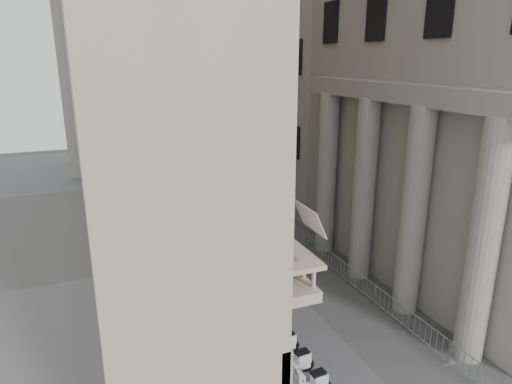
{
  "coord_description": "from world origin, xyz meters",
  "views": [
    {
      "loc": [
        -10.04,
        -5.96,
        12.05
      ],
      "look_at": [
        -0.67,
        17.59,
        4.5
      ],
      "focal_mm": 32.0,
      "sensor_mm": 36.0,
      "label": 1
    }
  ],
  "objects_px": {
    "security_tent": "(194,212)",
    "pedestrian_b": "(210,183)",
    "street_lamp": "(235,191)",
    "info_kiosk": "(200,258)",
    "pedestrian_a": "(194,189)"
  },
  "relations": [
    {
      "from": "pedestrian_a",
      "to": "pedestrian_b",
      "type": "height_order",
      "value": "pedestrian_b"
    },
    {
      "from": "security_tent",
      "to": "pedestrian_b",
      "type": "relative_size",
      "value": 1.99
    },
    {
      "from": "info_kiosk",
      "to": "pedestrian_a",
      "type": "xyz_separation_m",
      "value": [
        3.21,
        13.88,
        -0.04
      ]
    },
    {
      "from": "security_tent",
      "to": "info_kiosk",
      "type": "bearing_deg",
      "value": -100.19
    },
    {
      "from": "street_lamp",
      "to": "pedestrian_a",
      "type": "distance_m",
      "value": 15.09
    },
    {
      "from": "security_tent",
      "to": "info_kiosk",
      "type": "relative_size",
      "value": 1.95
    },
    {
      "from": "street_lamp",
      "to": "pedestrian_a",
      "type": "xyz_separation_m",
      "value": [
        1.2,
        14.5,
        -4.0
      ]
    },
    {
      "from": "security_tent",
      "to": "street_lamp",
      "type": "distance_m",
      "value": 4.79
    },
    {
      "from": "security_tent",
      "to": "info_kiosk",
      "type": "xyz_separation_m",
      "value": [
        -0.59,
        -3.3,
        -1.6
      ]
    },
    {
      "from": "security_tent",
      "to": "pedestrian_a",
      "type": "xyz_separation_m",
      "value": [
        2.61,
        10.58,
        -1.64
      ]
    },
    {
      "from": "street_lamp",
      "to": "info_kiosk",
      "type": "xyz_separation_m",
      "value": [
        -2.01,
        0.62,
        -3.96
      ]
    },
    {
      "from": "security_tent",
      "to": "pedestrian_a",
      "type": "height_order",
      "value": "security_tent"
    },
    {
      "from": "security_tent",
      "to": "pedestrian_b",
      "type": "distance_m",
      "value": 12.99
    },
    {
      "from": "info_kiosk",
      "to": "pedestrian_b",
      "type": "relative_size",
      "value": 1.02
    },
    {
      "from": "info_kiosk",
      "to": "pedestrian_a",
      "type": "distance_m",
      "value": 14.25
    }
  ]
}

